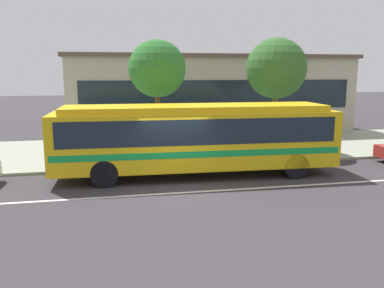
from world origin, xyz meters
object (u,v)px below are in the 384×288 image
object	(u,v)px
transit_bus	(196,135)
street_tree_mid_block	(276,69)
street_tree_near_stop	(157,69)
pedestrian_waiting_near_sign	(78,143)
pedestrian_walking_along_curb	(252,136)
bus_stop_sign	(288,124)

from	to	relation	value
transit_bus	street_tree_mid_block	distance (m)	6.98
street_tree_near_stop	pedestrian_waiting_near_sign	bearing A→B (deg)	-162.67
pedestrian_waiting_near_sign	street_tree_mid_block	bearing A→B (deg)	9.84
pedestrian_walking_along_curb	bus_stop_sign	xyz separation A→B (m)	(1.45, -0.83, 0.64)
bus_stop_sign	pedestrian_waiting_near_sign	bearing A→B (deg)	177.12
street_tree_mid_block	street_tree_near_stop	bearing A→B (deg)	-174.74
street_tree_mid_block	transit_bus	bearing A→B (deg)	-141.05
bus_stop_sign	street_tree_mid_block	bearing A→B (deg)	82.95
pedestrian_waiting_near_sign	bus_stop_sign	world-z (taller)	bus_stop_sign
pedestrian_waiting_near_sign	bus_stop_sign	size ratio (longest dim) A/B	0.68
pedestrian_waiting_near_sign	transit_bus	bearing A→B (deg)	-26.79
pedestrian_waiting_near_sign	street_tree_near_stop	bearing A→B (deg)	17.33
bus_stop_sign	pedestrian_walking_along_curb	bearing A→B (deg)	150.17
street_tree_near_stop	street_tree_mid_block	bearing A→B (deg)	5.26
pedestrian_waiting_near_sign	street_tree_near_stop	distance (m)	4.91
transit_bus	street_tree_near_stop	distance (m)	4.49
pedestrian_waiting_near_sign	street_tree_mid_block	size ratio (longest dim) A/B	0.29
transit_bus	bus_stop_sign	bearing A→B (deg)	21.75
transit_bus	bus_stop_sign	xyz separation A→B (m)	(4.76, 1.90, 0.06)
transit_bus	street_tree_near_stop	bearing A→B (deg)	107.49
transit_bus	street_tree_mid_block	bearing A→B (deg)	38.95
pedestrian_walking_along_curb	bus_stop_sign	size ratio (longest dim) A/B	0.66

